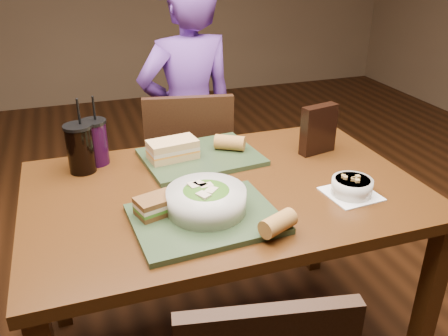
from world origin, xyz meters
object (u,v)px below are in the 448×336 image
Objects in this scene: chair_far at (185,172)px; baguette_near at (278,223)px; baguette_far at (230,143)px; diner at (189,119)px; tray_far at (201,157)px; soup_bowl at (352,186)px; cup_berry at (95,142)px; tray_near at (206,219)px; salad_bowl at (206,199)px; sandwich_far at (173,149)px; cup_cola at (80,148)px; sandwich_near at (156,205)px; dining_table at (224,210)px; chip_bag at (318,129)px.

chair_far is 8.36× the size of baguette_near.
baguette_near is 0.94× the size of baguette_far.
diner is 12.03× the size of baguette_far.
chair_far reaches higher than tray_far.
cup_berry is (-0.76, 0.51, 0.06)m from soup_bowl.
tray_near is 1.78× the size of salad_bowl.
soup_bowl is at bearing -40.99° from sandwich_far.
diner is 5.06× the size of cup_cola.
cup_cola is (-0.48, 0.60, 0.04)m from baguette_near.
baguette_far is (0.22, 0.41, -0.01)m from salad_bowl.
chair_far is 0.61m from cup_berry.
sandwich_near is 0.49× the size of cup_cola.
tray_far is 0.44m from cup_cola.
tray_near is 0.15m from sandwich_near.
baguette_near is (0.04, -0.33, 0.14)m from dining_table.
chip_bag reaches higher than dining_table.
tray_near reaches higher than dining_table.
baguette_near is 0.62m from chip_bag.
sandwich_near is at bearing 174.77° from soup_bowl.
chair_far reaches higher than soup_bowl.
chair_far is at bearing 118.09° from chip_bag.
soup_bowl is (0.37, -0.18, 0.12)m from dining_table.
tray_near is at bearing -104.38° from tray_far.
dining_table is 7.57× the size of soup_bowl.
tray_far is at bearing 95.65° from baguette_near.
dining_table is 1.44× the size of chair_far.
diner is at bearing 78.16° from salad_bowl.
cup_cola is at bearing -136.06° from cup_berry.
baguette_near reaches higher than tray_near.
chip_bag is (0.41, -0.49, 0.34)m from chair_far.
soup_bowl is at bearing -47.57° from tray_far.
chair_far is 0.87m from salad_bowl.
chip_bag is (0.82, -0.17, 0.01)m from cup_berry.
baguette_near is at bearing -156.13° from soup_bowl.
sandwich_near is 1.16× the size of baguette_far.
sandwich_far reaches higher than sandwich_near.
sandwich_near is (-0.28, -0.77, 0.30)m from chair_far.
baguette_far is 0.60× the size of chip_bag.
salad_bowl is at bearing 131.78° from baguette_near.
chair_far is 0.88m from tray_near.
chip_bag reaches higher than sandwich_far.
sandwich_far is (-0.01, 0.40, -0.00)m from salad_bowl.
soup_bowl is 0.63m from sandwich_near.
diner is 0.61m from baguette_far.
soup_bowl is 0.36m from baguette_near.
sandwich_far reaches higher than baguette_near.
chair_far is at bearing 102.22° from baguette_far.
sandwich_far is 1.00× the size of chip_bag.
soup_bowl is at bearing -112.03° from chip_bag.
chip_bag is (0.06, 0.34, 0.06)m from soup_bowl.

